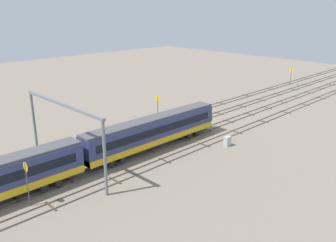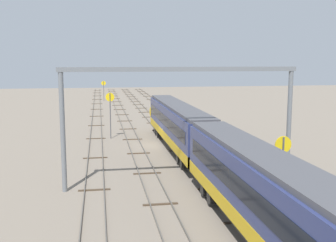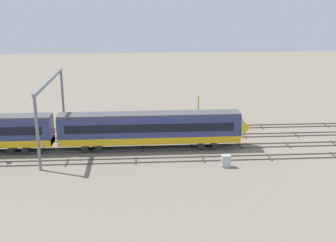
% 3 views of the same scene
% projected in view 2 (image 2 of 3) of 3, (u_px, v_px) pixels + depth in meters
% --- Properties ---
extents(ground_plane, '(202.63, 202.63, 0.00)m').
position_uv_depth(ground_plane, '(155.00, 145.00, 47.18)').
color(ground_plane, gray).
extents(track_near_foreground, '(186.63, 2.40, 0.16)m').
position_uv_depth(track_near_foreground, '(211.00, 143.00, 48.27)').
color(track_near_foreground, '#59544C').
rests_on(track_near_foreground, ground).
extents(track_with_train, '(186.63, 2.40, 0.16)m').
position_uv_depth(track_with_train, '(174.00, 144.00, 47.54)').
color(track_with_train, '#59544C').
rests_on(track_with_train, ground).
extents(track_middle, '(186.63, 2.40, 0.16)m').
position_uv_depth(track_middle, '(135.00, 145.00, 46.81)').
color(track_middle, '#59544C').
rests_on(track_middle, ground).
extents(track_second_far, '(186.63, 2.40, 0.16)m').
position_uv_depth(track_second_far, '(96.00, 147.00, 46.08)').
color(track_second_far, '#59544C').
rests_on(track_second_far, ground).
extents(overhead_gantry, '(0.40, 18.25, 9.22)m').
position_uv_depth(overhead_gantry, '(181.00, 98.00, 31.11)').
color(overhead_gantry, slate).
rests_on(overhead_gantry, ground).
extents(speed_sign_mid_trackside, '(0.14, 1.09, 4.73)m').
position_uv_depth(speed_sign_mid_trackside, '(104.00, 87.00, 98.84)').
color(speed_sign_mid_trackside, '#4C4C51').
rests_on(speed_sign_mid_trackside, ground).
extents(speed_sign_far_trackside, '(0.14, 1.06, 5.11)m').
position_uv_depth(speed_sign_far_trackside, '(283.00, 163.00, 25.34)').
color(speed_sign_far_trackside, '#4C4C51').
rests_on(speed_sign_far_trackside, ground).
extents(speed_sign_distant_end, '(0.14, 1.08, 5.73)m').
position_uv_depth(speed_sign_distant_end, '(110.00, 108.00, 50.85)').
color(speed_sign_distant_end, '#4C4C51').
rests_on(speed_sign_distant_end, ground).
extents(relay_cabinet, '(1.05, 0.73, 1.50)m').
position_uv_depth(relay_cabinet, '(217.00, 128.00, 55.01)').
color(relay_cabinet, '#B2B7BC').
rests_on(relay_cabinet, ground).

